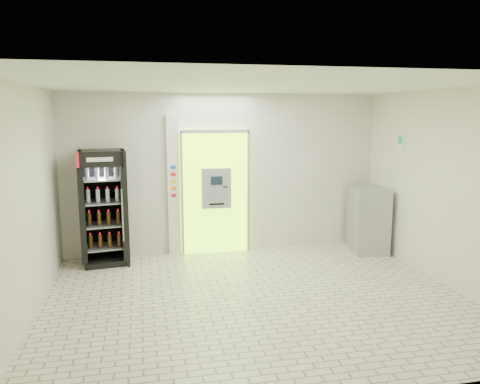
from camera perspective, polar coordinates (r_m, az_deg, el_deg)
name	(u,v)px	position (r m, az deg, el deg)	size (l,w,h in m)	color
ground	(257,298)	(6.88, 2.03, -12.84)	(6.00, 6.00, 0.00)	beige
room_shell	(257,171)	(6.41, 2.13, 2.55)	(6.00, 6.00, 6.00)	silver
atm_assembly	(215,192)	(8.81, -3.02, 0.06)	(1.30, 0.24, 2.33)	#97F810
pillar	(173,186)	(8.74, -8.12, 0.75)	(0.22, 0.11, 2.60)	silver
beverage_cooler	(104,210)	(8.52, -16.25, -2.07)	(0.84, 0.79, 2.01)	black
steel_cabinet	(368,219)	(9.34, 15.30, -3.20)	(0.78, 1.02, 1.23)	#9C9EA3
exit_sign	(401,142)	(8.85, 18.99, 5.79)	(0.02, 0.22, 0.26)	white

